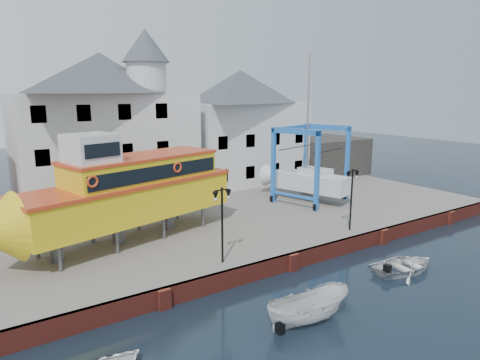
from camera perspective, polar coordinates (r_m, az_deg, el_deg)
ground at (r=25.43m, az=7.02°, el=-11.85°), size 140.00×140.00×0.00m
hardstanding at (r=33.82m, az=-5.19°, el=-4.85°), size 44.00×22.00×1.00m
quay_wall at (r=25.30m, az=6.89°, el=-10.73°), size 44.00×0.47×1.00m
building_white_main at (r=37.55m, az=-17.48°, el=6.95°), size 14.00×8.30×14.00m
building_white_right at (r=44.06m, az=0.03°, el=7.16°), size 12.00×8.00×11.20m
shed_dark at (r=49.24m, az=11.09°, el=3.21°), size 8.00×7.00×4.00m
lamp_post_left at (r=22.72m, az=-2.41°, el=-3.49°), size 1.12×0.32×4.20m
lamp_post_right at (r=29.03m, az=14.72°, el=-0.50°), size 1.12×0.32×4.20m
tour_boat at (r=26.58m, az=-16.12°, el=-1.60°), size 16.09×7.50×6.82m
travel_lift at (r=36.93m, az=8.41°, el=0.53°), size 6.63×8.25×12.09m
motorboat_a at (r=20.38m, az=9.02°, el=-18.26°), size 4.37×2.12×1.62m
motorboat_b at (r=26.91m, az=21.09°, el=-11.22°), size 4.42×3.36×0.86m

